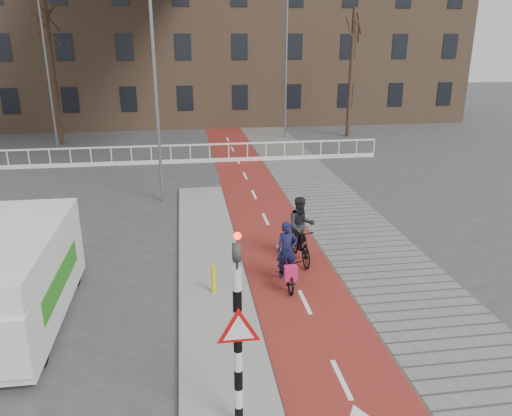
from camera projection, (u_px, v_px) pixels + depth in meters
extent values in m
plane|color=#38383A|center=(257.00, 355.00, 10.35)|extent=(120.00, 120.00, 0.00)
cube|color=maroon|center=(257.00, 202.00, 19.91)|extent=(2.50, 60.00, 0.01)
cube|color=slate|center=(325.00, 199.00, 20.29)|extent=(3.00, 60.00, 0.01)
cube|color=gray|center=(211.00, 270.00, 13.97)|extent=(1.80, 16.00, 0.12)
cylinder|color=black|center=(238.00, 351.00, 7.89)|extent=(0.14, 0.14, 2.88)
imported|color=black|center=(237.00, 244.00, 7.29)|extent=(0.13, 0.16, 0.80)
cylinder|color=#FF0C05|center=(237.00, 236.00, 7.10)|extent=(0.11, 0.02, 0.11)
cylinder|color=#D4D20B|center=(214.00, 279.00, 12.57)|extent=(0.12, 0.12, 0.73)
imported|color=black|center=(287.00, 270.00, 13.14)|extent=(0.61, 1.67, 0.88)
imported|color=#14153A|center=(287.00, 250.00, 12.96)|extent=(0.56, 0.37, 1.52)
cube|color=#CF1D5A|center=(291.00, 273.00, 12.57)|extent=(0.32, 0.21, 0.39)
imported|color=black|center=(300.00, 243.00, 14.52)|extent=(0.64, 1.85, 1.10)
imported|color=black|center=(301.00, 226.00, 14.34)|extent=(0.88, 0.71, 1.72)
cube|color=silver|center=(13.00, 277.00, 11.16)|extent=(2.04, 5.07, 2.03)
cube|color=#29881D|center=(61.00, 278.00, 11.33)|extent=(0.03, 3.24, 0.55)
cylinder|color=black|center=(38.00, 350.00, 9.93)|extent=(0.26, 0.71, 0.71)
cylinder|color=black|center=(4.00, 277.00, 12.92)|extent=(0.26, 0.71, 0.71)
cylinder|color=black|center=(73.00, 273.00, 13.15)|extent=(0.26, 0.71, 0.71)
cube|color=silver|center=(110.00, 147.00, 25.26)|extent=(28.00, 0.08, 0.08)
cube|color=silver|center=(112.00, 164.00, 25.54)|extent=(28.00, 0.10, 0.20)
cube|color=#7F6047|center=(157.00, 40.00, 37.92)|extent=(46.00, 10.00, 12.00)
cylinder|color=#322116|center=(53.00, 72.00, 29.22)|extent=(0.25, 0.25, 8.63)
cylinder|color=#322116|center=(351.00, 74.00, 31.75)|extent=(0.28, 0.28, 7.97)
cylinder|color=slate|center=(156.00, 95.00, 18.66)|extent=(0.12, 0.12, 8.41)
cylinder|color=slate|center=(48.00, 73.00, 27.80)|extent=(0.12, 0.12, 8.67)
cylinder|color=slate|center=(286.00, 69.00, 31.43)|extent=(0.12, 0.12, 8.60)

